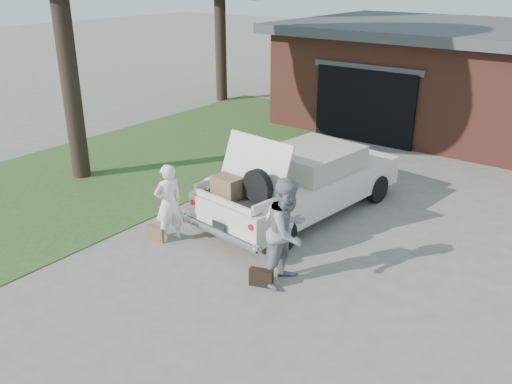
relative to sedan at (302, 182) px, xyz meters
The scene contains 8 objects.
ground 2.49m from the sedan, 87.04° to the right, with size 90.00×90.00×0.00m, color gray.
grass_strip 5.46m from the sedan, behind, with size 6.00×16.00×0.02m, color #2D4C1E.
house 9.21m from the sedan, 83.07° to the left, with size 12.80×7.80×3.30m.
sedan is the anchor object (origin of this frame).
woman_left 2.93m from the sedan, 117.16° to the right, with size 0.57×0.37×1.56m, color white.
woman_right 2.82m from the sedan, 62.21° to the right, with size 0.90×0.70×1.86m, color gray.
suitcase_left 3.25m from the sedan, 119.03° to the right, with size 0.38×0.12×0.30m, color olive.
suitcase_right 3.12m from the sedan, 69.72° to the right, with size 0.40×0.13×0.31m, color black.
Camera 1 is at (5.57, -6.76, 4.89)m, focal length 38.00 mm.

